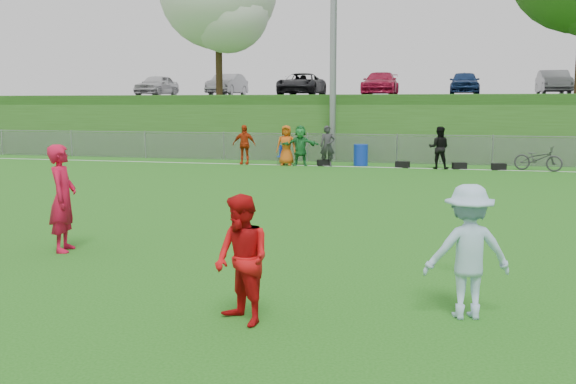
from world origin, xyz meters
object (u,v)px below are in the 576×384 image
(recycling_bin, at_px, (361,155))
(player_red_left, at_px, (63,198))
(player_red_center, at_px, (242,260))
(frisbee, at_px, (467,205))
(player_blue, at_px, (468,252))
(bicycle, at_px, (538,159))

(recycling_bin, bearing_deg, player_red_left, -99.92)
(player_red_center, height_order, recycling_bin, player_red_center)
(frisbee, height_order, recycling_bin, frisbee)
(player_blue, bearing_deg, player_red_left, -32.32)
(player_blue, distance_m, frisbee, 1.83)
(frisbee, bearing_deg, player_red_left, 178.60)
(player_red_center, relative_size, bicycle, 0.84)
(player_red_left, distance_m, player_red_center, 5.10)
(frisbee, height_order, bicycle, frisbee)
(player_red_center, bearing_deg, frisbee, 83.82)
(frisbee, relative_size, recycling_bin, 0.28)
(bicycle, bearing_deg, player_blue, -168.52)
(player_red_center, distance_m, player_blue, 2.72)
(player_red_center, xyz_separation_m, player_blue, (2.58, 0.88, 0.05))
(player_red_left, xyz_separation_m, player_red_center, (4.23, -2.85, -0.17))
(player_blue, distance_m, recycling_bin, 19.45)
(player_red_center, xyz_separation_m, recycling_bin, (-1.24, 19.94, -0.32))
(player_red_left, height_order, player_blue, player_red_left)
(frisbee, distance_m, bicycle, 17.08)
(player_red_center, distance_m, bicycle, 20.30)
(player_blue, relative_size, frisbee, 6.41)
(player_red_center, bearing_deg, bicycle, 111.48)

